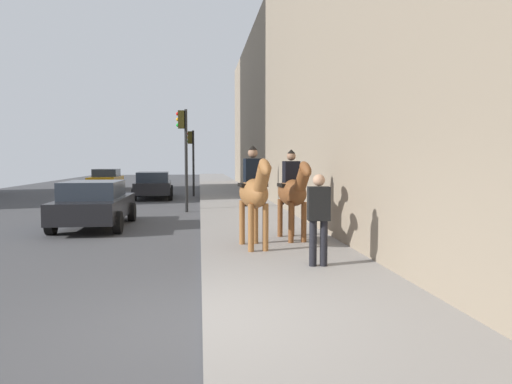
# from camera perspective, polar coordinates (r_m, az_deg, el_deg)

# --- Properties ---
(sidewalk_slab) EXTENTS (120.00, 3.34, 0.12)m
(sidewalk_slab) POSITION_cam_1_polar(r_m,az_deg,el_deg) (6.26, 9.37, -14.89)
(sidewalk_slab) COLOR gray
(sidewalk_slab) RESTS_ON ground
(mounted_horse_near) EXTENTS (2.15, 0.74, 2.28)m
(mounted_horse_near) POSITION_cam_1_polar(r_m,az_deg,el_deg) (10.19, -0.23, 0.07)
(mounted_horse_near) COLOR brown
(mounted_horse_near) RESTS_ON sidewalk_slab
(mounted_horse_far) EXTENTS (2.15, 0.73, 2.22)m
(mounted_horse_far) POSITION_cam_1_polar(r_m,az_deg,el_deg) (11.28, 4.56, 0.16)
(mounted_horse_far) COLOR brown
(mounted_horse_far) RESTS_ON sidewalk_slab
(pedestrian_greeting) EXTENTS (0.30, 0.42, 1.70)m
(pedestrian_greeting) POSITION_cam_1_polar(r_m,az_deg,el_deg) (8.56, 7.74, -2.65)
(pedestrian_greeting) COLOR black
(pedestrian_greeting) RESTS_ON sidewalk_slab
(car_near_lane) EXTENTS (4.29, 2.03, 1.44)m
(car_near_lane) POSITION_cam_1_polar(r_m,az_deg,el_deg) (14.93, -19.31, -1.35)
(car_near_lane) COLOR black
(car_near_lane) RESTS_ON ground
(car_mid_lane) EXTENTS (4.56, 2.19, 1.44)m
(car_mid_lane) POSITION_cam_1_polar(r_m,az_deg,el_deg) (25.34, -12.55, 0.92)
(car_mid_lane) COLOR black
(car_mid_lane) RESTS_ON ground
(car_far_lane) EXTENTS (4.07, 2.04, 1.44)m
(car_far_lane) POSITION_cam_1_polar(r_m,az_deg,el_deg) (33.79, -18.03, 1.54)
(car_far_lane) COLOR orange
(car_far_lane) RESTS_ON ground
(traffic_light_near_curb) EXTENTS (0.20, 0.44, 4.06)m
(traffic_light_near_curb) POSITION_cam_1_polar(r_m,az_deg,el_deg) (18.51, -8.90, 5.90)
(traffic_light_near_curb) COLOR black
(traffic_light_near_curb) RESTS_ON ground
(traffic_light_far_curb) EXTENTS (0.20, 0.44, 3.74)m
(traffic_light_far_curb) POSITION_cam_1_polar(r_m,az_deg,el_deg) (26.48, -7.95, 4.89)
(traffic_light_far_curb) COLOR black
(traffic_light_far_curb) RESTS_ON ground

